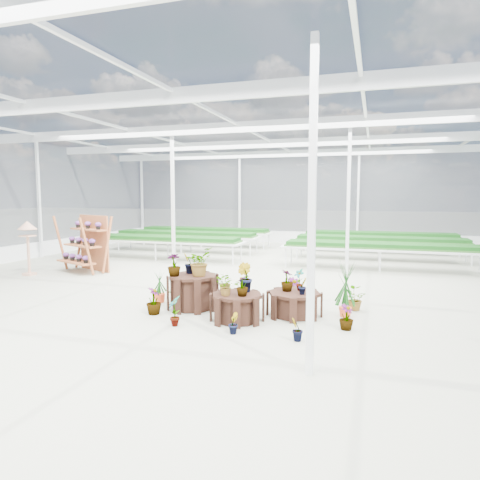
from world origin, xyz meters
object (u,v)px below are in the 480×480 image
(shelf_rack, at_px, (83,244))
(plinth_tall, at_px, (193,292))
(plinth_mid, at_px, (237,307))
(bird_table, at_px, (28,248))
(plinth_low, at_px, (294,304))

(shelf_rack, bearing_deg, plinth_tall, -8.08)
(shelf_rack, bearing_deg, plinth_mid, -7.31)
(plinth_tall, distance_m, bird_table, 6.70)
(plinth_mid, relative_size, bird_table, 0.61)
(bird_table, bearing_deg, plinth_low, -35.53)
(shelf_rack, xyz_separation_m, bird_table, (-1.22, -1.02, -0.07))
(plinth_tall, height_order, bird_table, bird_table)
(plinth_mid, height_order, plinth_low, plinth_mid)
(plinth_tall, xyz_separation_m, plinth_mid, (1.20, -0.60, -0.10))
(plinth_tall, distance_m, plinth_mid, 1.35)
(plinth_mid, relative_size, plinth_low, 0.94)
(plinth_low, height_order, shelf_rack, shelf_rack)
(plinth_tall, relative_size, shelf_rack, 0.60)
(plinth_mid, bearing_deg, plinth_tall, 153.43)
(plinth_low, distance_m, bird_table, 8.80)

